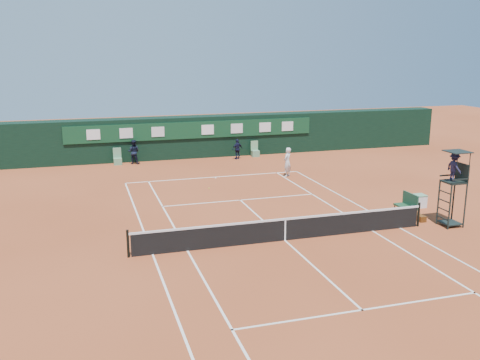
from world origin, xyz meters
name	(u,v)px	position (x,y,z in m)	size (l,w,h in m)	color
ground	(285,240)	(0.00, 0.00, 0.00)	(90.00, 90.00, 0.00)	#A64B27
court_lines	(285,240)	(0.00, 0.00, 0.01)	(11.05, 23.85, 0.01)	white
tennis_net	(285,229)	(0.00, 0.00, 0.51)	(12.90, 0.10, 1.10)	black
back_wall	(192,137)	(0.00, 18.74, 1.51)	(40.00, 1.65, 3.00)	black
linesman_chair_left	(118,160)	(-5.50, 17.48, 0.32)	(0.55, 0.50, 1.15)	#5C8C63
linesman_chair_right	(255,152)	(4.50, 17.48, 0.32)	(0.55, 0.50, 1.15)	#5A8966
umpire_chair	(454,173)	(7.80, -0.36, 2.46)	(0.96, 0.95, 3.42)	black
player_bench	(408,204)	(6.84, 1.51, 0.60)	(0.56, 1.20, 1.10)	#1A4125
tennis_bag	(419,218)	(6.96, 0.72, 0.14)	(0.32, 0.73, 0.27)	black
cooler	(419,201)	(8.27, 2.60, 0.33)	(0.57, 0.57, 0.65)	silver
tennis_ball	(209,188)	(-1.03, 9.19, 0.03)	(0.06, 0.06, 0.06)	#C9EA36
player	(287,162)	(4.38, 10.77, 0.92)	(0.67, 0.44, 1.83)	silver
ball_kid_left	(134,152)	(-4.39, 17.43, 0.84)	(0.82, 0.64, 1.68)	black
ball_kid_right	(237,149)	(2.97, 16.93, 0.73)	(0.86, 0.36, 1.47)	black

